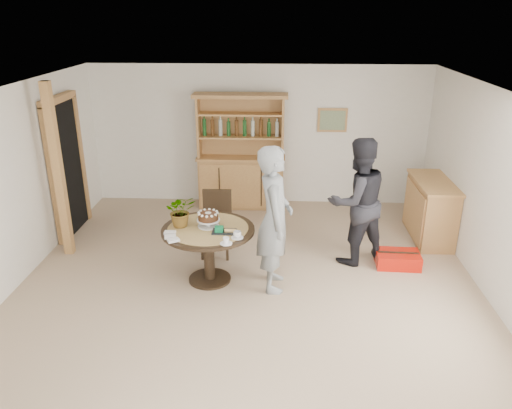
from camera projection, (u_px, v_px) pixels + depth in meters
The scene contains 17 objects.
ground at pixel (246, 301), 6.17m from camera, with size 7.00×7.00×0.00m, color tan.
room_shell at pixel (245, 167), 5.54m from camera, with size 6.04×7.04×2.52m.
doorway at pixel (66, 165), 7.76m from camera, with size 0.13×1.10×2.18m.
pine_post at pixel (58, 172), 6.95m from camera, with size 0.12×0.12×2.50m, color tan.
hutch at pixel (241, 169), 8.94m from camera, with size 1.62×0.54×2.04m.
sideboard at pixel (431, 210), 7.73m from camera, with size 0.54×1.26×0.94m.
dining_table at pixel (208, 239), 6.44m from camera, with size 1.20×1.20×0.76m.
dining_chair at pixel (217, 219), 7.24m from camera, with size 0.43×0.43×0.95m.
birthday_cake at pixel (208, 217), 6.38m from camera, with size 0.30×0.30×0.20m.
flower_vase at pixel (181, 211), 6.37m from camera, with size 0.38×0.33×0.42m, color #3F7233.
gift_tray at pixel (224, 230), 6.25m from camera, with size 0.30×0.20×0.08m.
coffee_cup_a at pixel (237, 235), 6.09m from camera, with size 0.15×0.15×0.09m.
coffee_cup_b at pixel (226, 241), 5.94m from camera, with size 0.15×0.15×0.08m.
napkins at pixel (171, 236), 6.10m from camera, with size 0.24×0.33×0.03m.
teen_boy at pixel (274, 219), 6.19m from camera, with size 0.69×0.45×1.88m, color gray.
adult_person at pixel (357, 202), 6.86m from camera, with size 0.88×0.68×1.80m, color black.
red_suitcase at pixel (398, 259), 6.99m from camera, with size 0.62×0.42×0.21m.
Camera 1 is at (0.38, -5.29, 3.37)m, focal length 35.00 mm.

